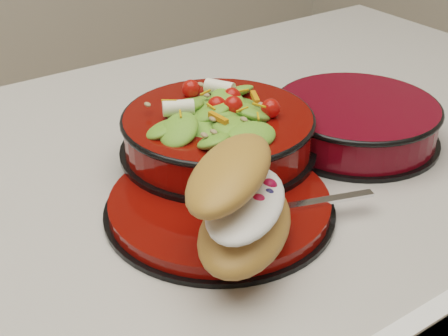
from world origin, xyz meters
TOP-DOWN VIEW (x-y plane):
  - dinner_plate at (-0.10, -0.12)m, footprint 0.26×0.26m
  - salad_bowl at (-0.04, -0.03)m, footprint 0.24×0.24m
  - croissant at (-0.13, -0.20)m, footprint 0.17×0.18m
  - fork at (-0.03, -0.19)m, footprint 0.15×0.06m
  - extra_bowl at (0.15, -0.08)m, footprint 0.23×0.23m

SIDE VIEW (x-z plane):
  - dinner_plate at x=-0.10m, z-range 0.90..0.92m
  - fork at x=-0.03m, z-range 0.92..0.92m
  - extra_bowl at x=0.15m, z-range 0.90..0.96m
  - salad_bowl at x=-0.04m, z-range 0.91..1.01m
  - croissant at x=-0.13m, z-range 0.92..1.01m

